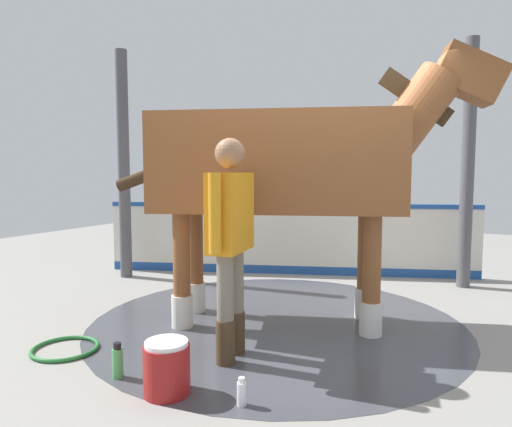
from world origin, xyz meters
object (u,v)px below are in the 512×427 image
bottle_shampoo (242,393)px  hose_coil (65,348)px  wash_bucket (167,368)px  bottle_spray (118,362)px  horse (289,167)px  handler (230,233)px

bottle_shampoo → hose_coil: 1.72m
wash_bucket → bottle_spray: wash_bucket is taller
wash_bucket → bottle_spray: 0.46m
horse → hose_coil: 2.49m
bottle_spray → hose_coil: size_ratio=0.48×
wash_bucket → bottle_shampoo: bearing=8.9°
handler → bottle_shampoo: 1.18m
horse → bottle_spray: horse is taller
horse → wash_bucket: (-0.17, -1.68, -1.33)m
handler → hose_coil: bearing=11.8°
wash_bucket → hose_coil: (-1.20, 0.22, -0.16)m
horse → handler: bearing=-113.5°
horse → bottle_spray: (-0.63, -1.64, -1.39)m
bottle_shampoo → hose_coil: (-1.71, 0.14, -0.07)m
handler → bottle_shampoo: handler is taller
wash_bucket → bottle_shampoo: size_ratio=1.95×
handler → hose_coil: handler is taller
hose_coil → wash_bucket: bearing=-10.5°
bottle_spray → handler: bearing=50.2°
bottle_shampoo → wash_bucket: bearing=-171.1°
wash_bucket → bottle_spray: bearing=175.4°
wash_bucket → horse: bearing=84.2°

